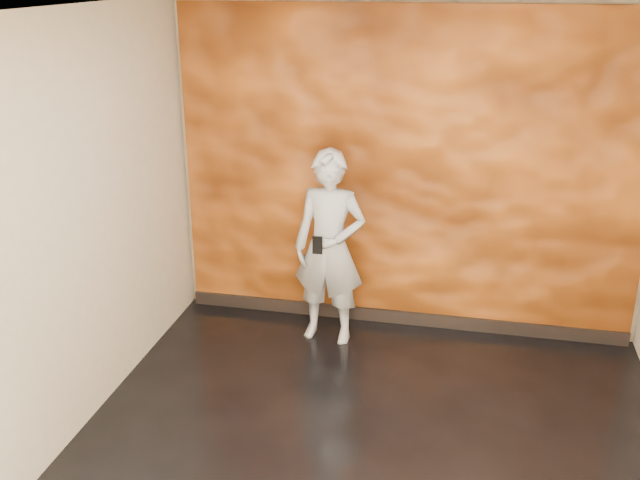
{
  "coord_description": "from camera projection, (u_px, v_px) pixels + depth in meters",
  "views": [
    {
      "loc": [
        0.52,
        -3.84,
        3.02
      ],
      "look_at": [
        -0.57,
        1.15,
        1.05
      ],
      "focal_mm": 40.0,
      "sensor_mm": 36.0,
      "label": 1
    }
  ],
  "objects": [
    {
      "name": "feature_wall",
      "position": [
        407.0,
        175.0,
        5.98
      ],
      "size": [
        3.9,
        0.06,
        2.75
      ],
      "primitive_type": "cube",
      "color": "orange",
      "rests_on": "ground"
    },
    {
      "name": "baseboard",
      "position": [
        400.0,
        317.0,
        6.42
      ],
      "size": [
        3.9,
        0.04,
        0.12
      ],
      "primitive_type": "cube",
      "color": "black",
      "rests_on": "ground"
    },
    {
      "name": "room",
      "position": [
        373.0,
        260.0,
        4.19
      ],
      "size": [
        4.02,
        4.02,
        2.81
      ],
      "color": "black",
      "rests_on": "ground"
    },
    {
      "name": "man",
      "position": [
        330.0,
        248.0,
        5.92
      ],
      "size": [
        0.64,
        0.45,
        1.66
      ],
      "primitive_type": "imported",
      "rotation": [
        0.0,
        0.0,
        -0.09
      ],
      "color": "#9CA1AC",
      "rests_on": "ground"
    },
    {
      "name": "phone",
      "position": [
        317.0,
        245.0,
        5.67
      ],
      "size": [
        0.08,
        0.02,
        0.15
      ],
      "primitive_type": "cube",
      "rotation": [
        0.0,
        0.0,
        0.01
      ],
      "color": "black",
      "rests_on": "man"
    }
  ]
}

